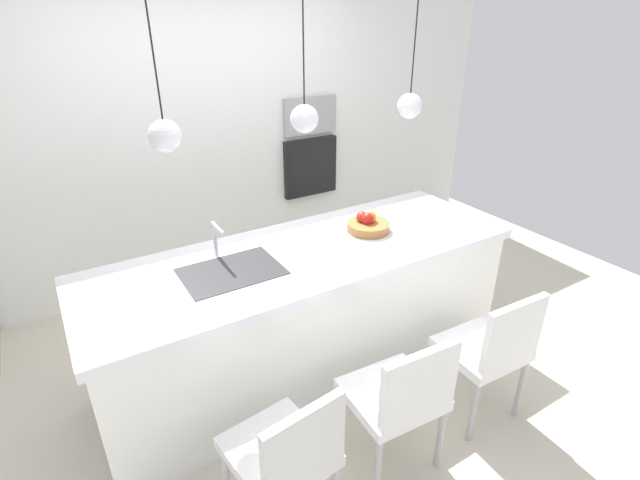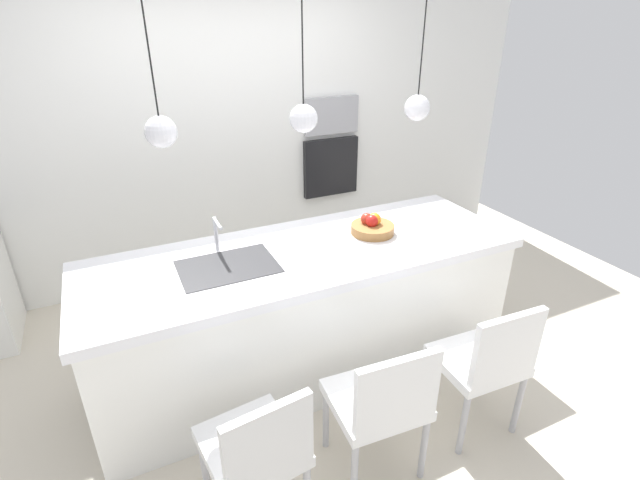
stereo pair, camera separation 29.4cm
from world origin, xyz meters
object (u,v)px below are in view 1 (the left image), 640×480
Objects in this scene: microwave at (309,115)px; oven at (310,167)px; chair_far at (490,348)px; chair_middle at (400,395)px; fruit_bowl at (368,224)px; chair_near at (286,454)px.

oven is at bearing 0.00° from microwave.
oven is (0.00, 0.00, -0.50)m from microwave.
microwave is at bearing 83.46° from chair_far.
chair_middle is at bearing -110.91° from microwave.
fruit_bowl reaches higher than chair_near.
oven is 2.56m from chair_far.
chair_middle is at bearing -110.91° from oven.
microwave is 2.68m from chair_far.
fruit_bowl is 0.33× the size of chair_far.
chair_near is at bearing -179.94° from chair_far.
chair_near is at bearing -179.92° from chair_middle.
microwave reaches higher than fruit_bowl.
chair_middle is at bearing -179.96° from chair_far.
microwave reaches higher than chair_near.
chair_far reaches higher than chair_middle.
chair_near is (-1.62, -2.52, -0.90)m from microwave.
microwave is at bearing 57.34° from chair_near.
microwave is at bearing 73.65° from fruit_bowl.
microwave is (0.45, 1.53, 0.43)m from fruit_bowl.
oven is at bearing 83.46° from chair_far.
oven is 0.64× the size of chair_far.
chair_far is at bearing 0.06° from chair_near.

